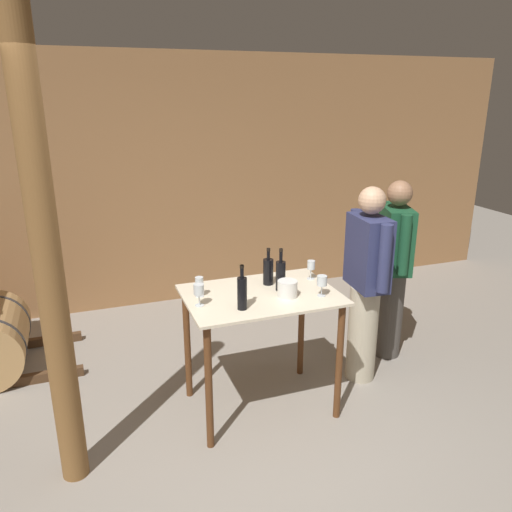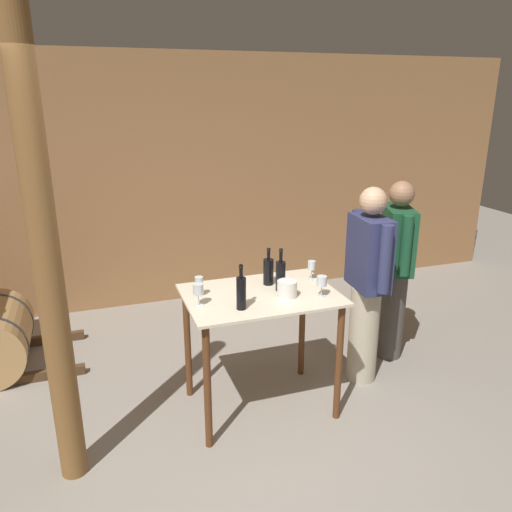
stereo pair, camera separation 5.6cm
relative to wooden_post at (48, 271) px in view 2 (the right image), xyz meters
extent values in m
plane|color=gray|center=(1.16, -0.42, -1.35)|extent=(14.00, 14.00, 0.00)
cube|color=#996B42|center=(1.16, 2.58, 0.00)|extent=(8.40, 0.05, 2.70)
cube|color=beige|center=(1.34, 0.28, -0.44)|extent=(1.08, 0.76, 0.02)
cylinder|color=#593319|center=(0.86, -0.04, -0.90)|extent=(0.05, 0.05, 0.90)
cylinder|color=#593319|center=(1.82, -0.04, -0.90)|extent=(0.05, 0.05, 0.90)
cylinder|color=#593319|center=(0.86, 0.60, -0.90)|extent=(0.05, 0.05, 0.90)
cylinder|color=#593319|center=(1.82, 0.60, -0.90)|extent=(0.05, 0.05, 0.90)
cylinder|color=brown|center=(0.00, 0.00, 0.00)|extent=(0.16, 0.16, 2.70)
cylinder|color=black|center=(1.13, 0.07, -0.32)|extent=(0.06, 0.06, 0.22)
cylinder|color=black|center=(1.13, 0.07, -0.16)|extent=(0.02, 0.02, 0.09)
cylinder|color=black|center=(1.13, 0.07, -0.13)|extent=(0.03, 0.03, 0.02)
cylinder|color=black|center=(1.46, 0.43, -0.33)|extent=(0.08, 0.08, 0.19)
cylinder|color=black|center=(1.46, 0.43, -0.19)|extent=(0.02, 0.02, 0.09)
cylinder|color=black|center=(1.46, 0.43, -0.16)|extent=(0.03, 0.03, 0.02)
cylinder|color=black|center=(1.50, 0.29, -0.32)|extent=(0.07, 0.07, 0.22)
cylinder|color=black|center=(1.50, 0.29, -0.16)|extent=(0.02, 0.02, 0.10)
cylinder|color=black|center=(1.50, 0.29, -0.12)|extent=(0.03, 0.03, 0.02)
cylinder|color=silver|center=(0.88, 0.22, -0.42)|extent=(0.06, 0.06, 0.00)
cylinder|color=silver|center=(0.88, 0.22, -0.38)|extent=(0.01, 0.01, 0.08)
cylinder|color=silver|center=(0.88, 0.22, -0.31)|extent=(0.07, 0.07, 0.07)
cylinder|color=silver|center=(0.92, 0.38, -0.42)|extent=(0.06, 0.06, 0.00)
cylinder|color=silver|center=(0.92, 0.38, -0.39)|extent=(0.01, 0.01, 0.07)
cylinder|color=silver|center=(0.92, 0.38, -0.32)|extent=(0.06, 0.06, 0.07)
cylinder|color=silver|center=(1.73, 0.10, -0.42)|extent=(0.06, 0.06, 0.00)
cylinder|color=silver|center=(1.73, 0.10, -0.38)|extent=(0.01, 0.01, 0.07)
cylinder|color=silver|center=(1.73, 0.10, -0.31)|extent=(0.07, 0.07, 0.07)
cylinder|color=silver|center=(1.80, 0.42, -0.42)|extent=(0.06, 0.06, 0.00)
cylinder|color=silver|center=(1.80, 0.42, -0.38)|extent=(0.01, 0.01, 0.08)
cylinder|color=silver|center=(1.80, 0.42, -0.31)|extent=(0.06, 0.06, 0.07)
cylinder|color=white|center=(1.50, 0.16, -0.37)|extent=(0.14, 0.14, 0.12)
cylinder|color=#4C4742|center=(2.71, 0.64, -0.94)|extent=(0.24, 0.24, 0.81)
cube|color=#194C2D|center=(2.71, 0.64, -0.26)|extent=(0.34, 0.45, 0.55)
sphere|color=#9E7051|center=(2.71, 0.64, 0.14)|extent=(0.21, 0.21, 0.21)
cylinder|color=#194C2D|center=(2.79, 0.87, -0.23)|extent=(0.09, 0.09, 0.50)
cylinder|color=#194C2D|center=(2.62, 0.40, -0.23)|extent=(0.09, 0.09, 0.50)
cylinder|color=#B7AD93|center=(2.27, 0.38, -0.94)|extent=(0.24, 0.24, 0.81)
cube|color=navy|center=(2.27, 0.38, -0.25)|extent=(0.25, 0.42, 0.57)
sphere|color=tan|center=(2.27, 0.38, 0.16)|extent=(0.21, 0.21, 0.21)
cylinder|color=navy|center=(2.29, 0.63, -0.22)|extent=(0.09, 0.09, 0.51)
cylinder|color=navy|center=(2.25, 0.13, -0.22)|extent=(0.09, 0.09, 0.51)
camera|label=1|loc=(0.19, -2.79, 0.93)|focal=35.00mm
camera|label=2|loc=(0.24, -2.81, 0.93)|focal=35.00mm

